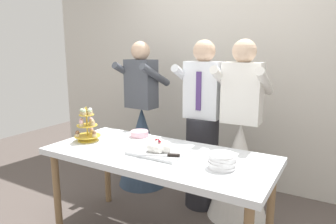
# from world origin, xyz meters

# --- Properties ---
(rear_wall) EXTENTS (5.20, 0.10, 2.90)m
(rear_wall) POSITION_xyz_m (0.00, 1.49, 1.45)
(rear_wall) COLOR beige
(rear_wall) RESTS_ON ground_plane
(dessert_table) EXTENTS (1.80, 0.80, 0.78)m
(dessert_table) POSITION_xyz_m (0.00, 0.00, 0.70)
(dessert_table) COLOR silver
(dessert_table) RESTS_ON ground_plane
(cupcake_stand) EXTENTS (0.23, 0.23, 0.31)m
(cupcake_stand) POSITION_xyz_m (-0.71, -0.04, 0.91)
(cupcake_stand) COLOR gold
(cupcake_stand) RESTS_ON dessert_table
(main_cake_tray) EXTENTS (0.42, 0.32, 0.13)m
(main_cake_tray) POSITION_xyz_m (0.02, -0.01, 0.82)
(main_cake_tray) COLOR silver
(main_cake_tray) RESTS_ON dessert_table
(plate_stack) EXTENTS (0.20, 0.20, 0.10)m
(plate_stack) POSITION_xyz_m (0.55, -0.04, 0.82)
(plate_stack) COLOR white
(plate_stack) RESTS_ON dessert_table
(round_cake) EXTENTS (0.24, 0.24, 0.06)m
(round_cake) POSITION_xyz_m (-0.37, 0.27, 0.80)
(round_cake) COLOR white
(round_cake) RESTS_ON dessert_table
(person_groom) EXTENTS (0.46, 0.49, 1.66)m
(person_groom) POSITION_xyz_m (0.05, 0.74, 0.75)
(person_groom) COLOR #232328
(person_groom) RESTS_ON ground_plane
(person_bride) EXTENTS (0.56, 0.56, 1.66)m
(person_bride) POSITION_xyz_m (0.44, 0.72, 0.58)
(person_bride) COLOR white
(person_bride) RESTS_ON ground_plane
(person_guest) EXTENTS (0.56, 0.56, 1.66)m
(person_guest) POSITION_xyz_m (-0.76, 0.86, 0.58)
(person_guest) COLOR #334760
(person_guest) RESTS_ON ground_plane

